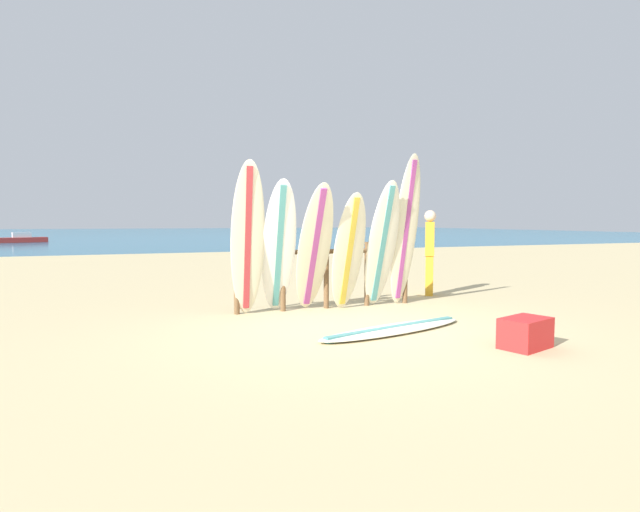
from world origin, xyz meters
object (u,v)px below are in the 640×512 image
Objects in this scene: surfboard_lying_on_sand at (394,329)px; small_boat_offshore at (22,239)px; surfboard_leaning_left at (279,248)px; surfboard_leaning_center_left at (314,249)px; surfboard_leaning_right at (405,231)px; surfboard_rack at (326,268)px; surfboard_leaning_center_right at (382,245)px; cooler_box at (525,333)px; surfboard_leaning_center at (349,252)px; beachgoer_standing at (430,249)px; surfboard_leaning_far_left at (248,239)px.

surfboard_lying_on_sand is 0.79× the size of small_boat_offshore.
small_boat_offshore is (-9.06, 32.05, -0.82)m from surfboard_leaning_left.
surfboard_leaning_right reaches higher than surfboard_leaning_center_left.
surfboard_leaning_center_right is (0.91, -0.29, 0.40)m from surfboard_rack.
surfboard_leaning_left is 3.86m from cooler_box.
surfboard_rack reaches higher than surfboard_lying_on_sand.
surfboard_lying_on_sand is at bearing -93.14° from surfboard_leaning_center.
beachgoer_standing reaches higher than surfboard_rack.
surfboard_leaning_center_right is 33.88m from small_boat_offshore.
surfboard_leaning_center reaches higher than surfboard_lying_on_sand.
surfboard_leaning_right is 1.47m from beachgoer_standing.
surfboard_rack is 1.21× the size of surfboard_leaning_right.
surfboard_rack is 1.52× the size of surfboard_leaning_center_left.
surfboard_rack is 1.54m from surfboard_leaning_far_left.
small_boat_offshore is (-8.55, 32.06, -0.96)m from surfboard_leaning_far_left.
surfboard_leaning_left reaches higher than beachgoer_standing.
surfboard_leaning_center_right is (2.34, -0.02, -0.12)m from surfboard_leaning_far_left.
surfboard_leaning_left is 1.83m from surfboard_leaning_center_right.
surfboard_leaning_right reaches higher than surfboard_leaning_center_right.
beachgoer_standing is (2.31, 2.66, 0.91)m from surfboard_lying_on_sand.
surfboard_leaning_center is (0.61, -0.01, -0.07)m from surfboard_leaning_center_left.
surfboard_lying_on_sand is at bearing -85.03° from surfboard_rack.
surfboard_leaning_right is (1.72, 0.06, 0.27)m from surfboard_leaning_center_left.
surfboard_leaning_left is 1.09× the size of surfboard_leaning_center.
surfboard_leaning_center_right is 1.27× the size of beachgoer_standing.
small_boat_offshore is at bearing 108.75° from surfboard_leaning_center_right.
surfboard_leaning_center reaches higher than cooler_box.
surfboard_leaning_far_left reaches higher than surfboard_leaning_center_right.
surfboard_leaning_far_left is at bearing 179.58° from surfboard_leaning_center_right.
surfboard_rack is at bearing -165.73° from beachgoer_standing.
surfboard_rack is at bearing 94.97° from surfboard_lying_on_sand.
small_boat_offshore reaches higher than cooler_box.
surfboard_leaning_far_left is 0.75× the size of small_boat_offshore.
surfboard_leaning_left is at bearing -164.18° from surfboard_rack.
surfboard_leaning_far_left is 2.34m from surfboard_leaning_center_right.
surfboard_leaning_center_right is at bearing 77.22° from cooler_box.
surfboard_leaning_center_left is at bearing 106.79° from surfboard_lying_on_sand.
surfboard_rack reaches higher than cooler_box.
surfboard_leaning_center is at bearing -176.69° from surfboard_leaning_right.
surfboard_leaning_far_left reaches higher than surfboard_leaning_center_left.
surfboard_leaning_center_left is 2.05m from surfboard_lying_on_sand.
surfboard_rack is 1.25× the size of surfboard_lying_on_sand.
cooler_box is at bearing -107.97° from beachgoer_standing.
surfboard_leaning_far_left is 2.81m from surfboard_leaning_right.
surfboard_leaning_center_left is 0.80× the size of surfboard_leaning_right.
beachgoer_standing reaches higher than cooler_box.
surfboard_leaning_far_left reaches higher than surfboard_rack.
surfboard_leaning_center_right is 1.82m from beachgoer_standing.
surfboard_leaning_center is at bearing -50.76° from surfboard_rack.
surfboard_lying_on_sand is at bearing -47.69° from surfboard_leaning_far_left.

